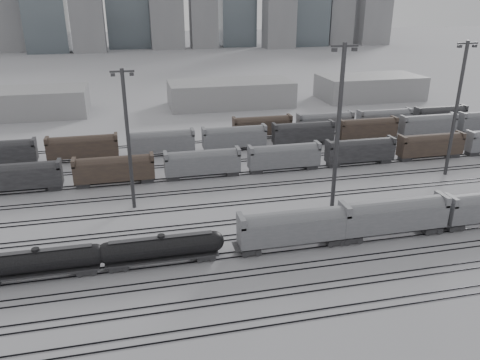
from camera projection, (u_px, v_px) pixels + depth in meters
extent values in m
plane|color=#AFAFB4|center=(300.00, 251.00, 66.78)|extent=(900.00, 900.00, 0.00)
cube|color=black|center=(344.00, 314.00, 53.42)|extent=(220.00, 0.07, 0.16)
cube|color=black|center=(338.00, 306.00, 54.72)|extent=(220.00, 0.07, 0.16)
cube|color=black|center=(326.00, 289.00, 57.95)|extent=(220.00, 0.07, 0.16)
cube|color=black|center=(322.00, 283.00, 59.25)|extent=(220.00, 0.07, 0.16)
cube|color=black|center=(312.00, 268.00, 62.48)|extent=(220.00, 0.07, 0.16)
cube|color=black|center=(308.00, 262.00, 63.78)|extent=(220.00, 0.07, 0.16)
cube|color=black|center=(299.00, 249.00, 67.01)|extent=(220.00, 0.07, 0.16)
cube|color=black|center=(296.00, 245.00, 68.31)|extent=(220.00, 0.07, 0.16)
cube|color=black|center=(288.00, 233.00, 71.53)|extent=(220.00, 0.07, 0.16)
cube|color=black|center=(285.00, 229.00, 72.83)|extent=(220.00, 0.07, 0.16)
cube|color=black|center=(278.00, 219.00, 76.06)|extent=(220.00, 0.07, 0.16)
cube|color=black|center=(276.00, 215.00, 77.36)|extent=(220.00, 0.07, 0.16)
cube|color=black|center=(266.00, 202.00, 82.40)|extent=(220.00, 0.07, 0.16)
cube|color=black|center=(264.00, 199.00, 83.70)|extent=(220.00, 0.07, 0.16)
cube|color=black|center=(256.00, 187.00, 88.75)|extent=(220.00, 0.07, 0.16)
cube|color=black|center=(254.00, 184.00, 90.05)|extent=(220.00, 0.07, 0.16)
cube|color=black|center=(247.00, 174.00, 95.09)|extent=(220.00, 0.07, 0.16)
cube|color=black|center=(246.00, 172.00, 96.39)|extent=(220.00, 0.07, 0.16)
cube|color=black|center=(239.00, 162.00, 102.33)|extent=(220.00, 0.07, 0.16)
cube|color=black|center=(237.00, 160.00, 103.63)|extent=(220.00, 0.07, 0.16)
cube|color=black|center=(231.00, 151.00, 109.58)|extent=(220.00, 0.07, 0.16)
cube|color=black|center=(230.00, 149.00, 110.88)|extent=(220.00, 0.07, 0.16)
cube|color=black|center=(224.00, 141.00, 116.83)|extent=(220.00, 0.07, 0.16)
cube|color=black|center=(223.00, 139.00, 118.13)|extent=(220.00, 0.07, 0.16)
cube|color=black|center=(87.00, 269.00, 61.37)|extent=(2.53, 2.04, 0.68)
cube|color=black|center=(39.00, 271.00, 59.97)|extent=(15.07, 2.63, 0.24)
cylinder|color=black|center=(37.00, 261.00, 59.40)|extent=(14.10, 2.82, 2.82)
sphere|color=black|center=(95.00, 254.00, 60.88)|extent=(2.82, 2.82, 2.82)
cylinder|color=black|center=(35.00, 250.00, 58.83)|extent=(0.97, 0.97, 0.49)
cube|color=black|center=(36.00, 251.00, 58.86)|extent=(13.61, 0.88, 0.06)
cube|color=black|center=(119.00, 265.00, 62.21)|extent=(2.54, 2.05, 0.68)
cube|color=black|center=(205.00, 255.00, 64.67)|extent=(2.54, 2.05, 0.68)
cube|color=black|center=(163.00, 257.00, 63.26)|extent=(15.12, 2.63, 0.24)
cylinder|color=black|center=(162.00, 247.00, 62.69)|extent=(14.15, 2.83, 2.83)
sphere|color=black|center=(107.00, 253.00, 61.20)|extent=(2.83, 2.83, 2.83)
sphere|color=black|center=(214.00, 241.00, 64.17)|extent=(2.83, 2.83, 2.83)
cylinder|color=black|center=(161.00, 237.00, 62.11)|extent=(0.98, 0.98, 0.49)
cube|color=black|center=(161.00, 237.00, 62.15)|extent=(13.66, 0.88, 0.06)
cube|color=black|center=(250.00, 249.00, 65.98)|extent=(2.77, 2.24, 0.75)
cube|color=black|center=(334.00, 240.00, 68.67)|extent=(2.77, 2.24, 0.75)
cube|color=slate|center=(294.00, 229.00, 66.40)|extent=(15.99, 3.20, 3.41)
cylinder|color=slate|center=(294.00, 221.00, 65.93)|extent=(14.50, 3.09, 3.09)
cube|color=slate|center=(241.00, 221.00, 64.01)|extent=(0.75, 3.20, 1.49)
cube|color=slate|center=(345.00, 210.00, 67.23)|extent=(0.75, 3.20, 1.49)
cone|color=black|center=(293.00, 242.00, 67.17)|extent=(2.56, 2.56, 0.96)
cube|color=black|center=(350.00, 238.00, 69.20)|extent=(2.87, 2.31, 0.77)
cube|color=black|center=(430.00, 228.00, 71.97)|extent=(2.87, 2.31, 0.77)
cube|color=slate|center=(393.00, 217.00, 69.63)|extent=(16.53, 3.31, 3.53)
cylinder|color=slate|center=(394.00, 209.00, 69.14)|extent=(14.99, 3.20, 3.20)
cube|color=slate|center=(345.00, 209.00, 67.16)|extent=(0.77, 3.31, 1.54)
cube|color=slate|center=(442.00, 199.00, 70.48)|extent=(0.77, 3.31, 1.54)
cone|color=black|center=(391.00, 230.00, 70.42)|extent=(2.65, 2.65, 0.99)
cube|color=black|center=(453.00, 226.00, 72.85)|extent=(2.66, 2.15, 0.72)
cube|color=slate|center=(451.00, 200.00, 70.95)|extent=(0.72, 3.07, 1.43)
cylinder|color=#38383A|center=(128.00, 142.00, 76.19)|extent=(0.60, 0.60, 23.56)
cube|color=#38383A|center=(122.00, 71.00, 72.03)|extent=(3.77, 0.28, 0.28)
cube|color=#38383A|center=(113.00, 75.00, 71.91)|extent=(0.66, 0.47, 0.47)
cube|color=#38383A|center=(132.00, 74.00, 72.50)|extent=(0.66, 0.47, 0.47)
cylinder|color=#38383A|center=(338.00, 130.00, 75.49)|extent=(0.70, 0.70, 27.43)
cube|color=#38383A|center=(345.00, 46.00, 70.65)|extent=(4.39, 0.33, 0.33)
cube|color=#38383A|center=(334.00, 50.00, 70.50)|extent=(0.77, 0.55, 0.55)
cube|color=#38383A|center=(354.00, 49.00, 71.19)|extent=(0.77, 0.55, 0.55)
cylinder|color=#38383A|center=(456.00, 111.00, 90.49)|extent=(0.67, 0.67, 26.34)
cube|color=#38383A|center=(468.00, 43.00, 85.83)|extent=(4.21, 0.32, 0.32)
cube|color=#38383A|center=(460.00, 46.00, 85.69)|extent=(0.74, 0.53, 0.53)
cube|color=#38383A|center=(475.00, 46.00, 86.36)|extent=(0.74, 0.53, 0.53)
cube|color=black|center=(19.00, 178.00, 85.72)|extent=(15.00, 3.00, 5.60)
cube|color=#47392D|center=(115.00, 171.00, 89.28)|extent=(15.00, 3.00, 5.60)
cube|color=slate|center=(203.00, 164.00, 92.85)|extent=(15.00, 3.00, 5.60)
cube|color=slate|center=(284.00, 158.00, 96.41)|extent=(15.00, 3.00, 5.60)
cube|color=black|center=(360.00, 152.00, 99.98)|extent=(15.00, 3.00, 5.60)
cube|color=#47392D|center=(430.00, 147.00, 103.54)|extent=(15.00, 3.00, 5.60)
cube|color=#47392D|center=(83.00, 148.00, 102.31)|extent=(15.00, 3.00, 5.60)
cube|color=slate|center=(161.00, 143.00, 105.87)|extent=(15.00, 3.00, 5.60)
cube|color=slate|center=(234.00, 138.00, 109.44)|extent=(15.00, 3.00, 5.60)
cube|color=black|center=(303.00, 134.00, 113.00)|extent=(15.00, 3.00, 5.60)
cube|color=#47392D|center=(367.00, 130.00, 116.57)|extent=(15.00, 3.00, 5.60)
cube|color=slate|center=(428.00, 126.00, 120.13)|extent=(15.00, 3.00, 5.60)
cube|color=#47392D|center=(262.00, 127.00, 118.57)|extent=(15.00, 3.00, 5.60)
cube|color=slate|center=(325.00, 123.00, 122.14)|extent=(15.00, 3.00, 5.60)
cube|color=slate|center=(384.00, 120.00, 125.70)|extent=(15.00, 3.00, 5.60)
cube|color=black|center=(440.00, 116.00, 129.26)|extent=(15.00, 3.00, 5.60)
cube|color=gray|center=(0.00, 104.00, 138.78)|extent=(50.00, 18.00, 8.00)
cube|color=gray|center=(230.00, 93.00, 153.46)|extent=(40.00, 18.00, 8.00)
cube|color=gray|center=(370.00, 87.00, 163.94)|extent=(35.00, 18.00, 8.00)
cube|color=gray|center=(5.00, 18.00, 292.77)|extent=(22.00, 17.60, 42.00)
cube|color=gray|center=(88.00, 12.00, 302.14)|extent=(20.00, 16.00, 48.00)
cube|color=gray|center=(165.00, 2.00, 310.42)|extent=(22.00, 17.60, 60.00)
cube|color=gray|center=(203.00, 19.00, 319.71)|extent=(18.00, 14.40, 38.00)
cube|color=gray|center=(273.00, 13.00, 328.90)|extent=(20.00, 16.00, 45.00)
cube|color=gray|center=(339.00, 16.00, 340.30)|extent=(18.00, 14.40, 40.00)
cube|color=gray|center=(371.00, 7.00, 343.34)|extent=(22.00, 17.60, 52.00)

